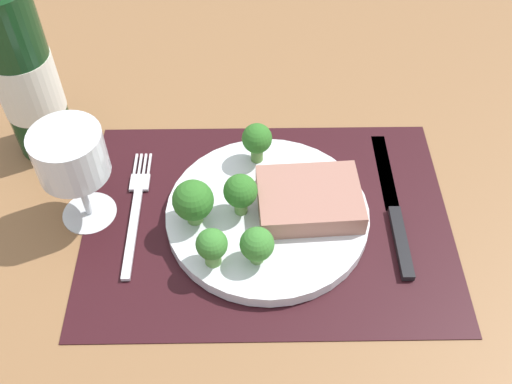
{
  "coord_description": "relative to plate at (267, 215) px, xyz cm",
  "views": [
    {
      "loc": [
        -1.95,
        -43.73,
        56.92
      ],
      "look_at": [
        -1.31,
        2.9,
        1.9
      ],
      "focal_mm": 41.81,
      "sensor_mm": 36.0,
      "label": 1
    }
  ],
  "objects": [
    {
      "name": "fork",
      "position": [
        -15.91,
        1.42,
        -0.55
      ],
      "size": [
        2.4,
        19.2,
        0.5
      ],
      "rotation": [
        0.0,
        0.0,
        0.05
      ],
      "color": "silver",
      "rests_on": "placemat"
    },
    {
      "name": "broccoli_center",
      "position": [
        -1.34,
        -6.89,
        3.63
      ],
      "size": [
        3.78,
        3.78,
        4.84
      ],
      "color": "#5B8942",
      "rests_on": "plate"
    },
    {
      "name": "steak",
      "position": [
        4.88,
        0.54,
        2.19
      ],
      "size": [
        12.46,
        9.74,
        2.77
      ],
      "primitive_type": "cube",
      "rotation": [
        0.0,
        0.0,
        0.06
      ],
      "color": "#9E6B5B",
      "rests_on": "plate"
    },
    {
      "name": "placemat",
      "position": [
        0.0,
        0.0,
        -0.95
      ],
      "size": [
        43.72,
        31.77,
        0.3
      ],
      "primitive_type": "cube",
      "color": "black",
      "rests_on": "ground_plane"
    },
    {
      "name": "wine_bottle",
      "position": [
        -28.97,
        13.5,
        10.82
      ],
      "size": [
        7.54,
        7.54,
        32.63
      ],
      "color": "#143819",
      "rests_on": "ground_plane"
    },
    {
      "name": "plate",
      "position": [
        0.0,
        0.0,
        0.0
      ],
      "size": [
        24.06,
        24.06,
        1.6
      ],
      "primitive_type": "cylinder",
      "color": "silver",
      "rests_on": "placemat"
    },
    {
      "name": "broccoli_near_steak",
      "position": [
        -6.15,
        -7.06,
        3.77
      ],
      "size": [
        3.47,
        3.47,
        5.01
      ],
      "color": "#5B8942",
      "rests_on": "plate"
    },
    {
      "name": "knife",
      "position": [
        15.36,
        0.53,
        -0.5
      ],
      "size": [
        1.8,
        23.0,
        0.8
      ],
      "rotation": [
        0.0,
        0.0,
        -0.02
      ],
      "color": "black",
      "rests_on": "placemat"
    },
    {
      "name": "broccoli_front_edge",
      "position": [
        -3.12,
        0.47,
        4.25
      ],
      "size": [
        3.94,
        3.94,
        5.61
      ],
      "color": "#6B994C",
      "rests_on": "plate"
    },
    {
      "name": "wine_glass",
      "position": [
        -21.54,
        1.34,
        8.51
      ],
      "size": [
        7.97,
        7.97,
        13.24
      ],
      "color": "silver",
      "rests_on": "ground_plane"
    },
    {
      "name": "broccoli_back_left",
      "position": [
        -1.12,
        8.37,
        4.27
      ],
      "size": [
        3.75,
        3.75,
        5.57
      ],
      "color": "#5B8942",
      "rests_on": "plate"
    },
    {
      "name": "broccoli_near_fork",
      "position": [
        -8.44,
        -1.22,
        4.2
      ],
      "size": [
        4.73,
        4.73,
        5.9
      ],
      "color": "#5B8942",
      "rests_on": "plate"
    },
    {
      "name": "ground_plane",
      "position": [
        0.0,
        0.0,
        -2.6
      ],
      "size": [
        140.0,
        110.0,
        3.0
      ],
      "primitive_type": "cube",
      "color": "brown"
    }
  ]
}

